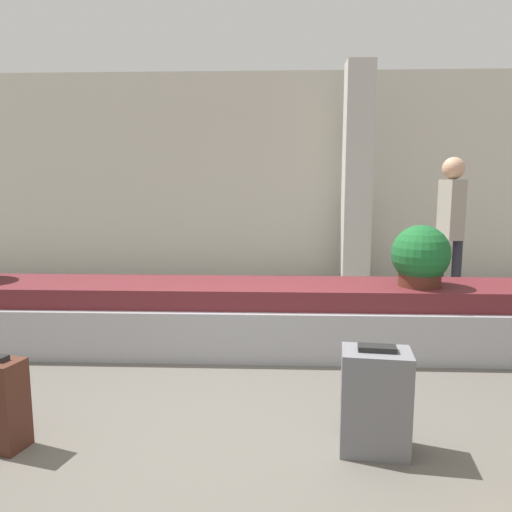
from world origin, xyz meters
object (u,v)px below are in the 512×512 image
(potted_plant_0, at_px, (421,257))
(traveler_0, at_px, (451,220))
(suitcase_0, at_px, (375,401))
(pillar, at_px, (357,176))

(potted_plant_0, bearing_deg, traveler_0, 62.86)
(suitcase_0, height_order, potted_plant_0, potted_plant_0)
(suitcase_0, bearing_deg, traveler_0, 71.99)
(suitcase_0, distance_m, potted_plant_0, 1.91)
(suitcase_0, bearing_deg, pillar, 89.43)
(pillar, xyz_separation_m, potted_plant_0, (0.10, -2.99, -0.73))
(potted_plant_0, height_order, traveler_0, traveler_0)
(suitcase_0, bearing_deg, potted_plant_0, 74.11)
(pillar, bearing_deg, potted_plant_0, -88.02)
(potted_plant_0, xyz_separation_m, traveler_0, (0.73, 1.43, 0.22))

